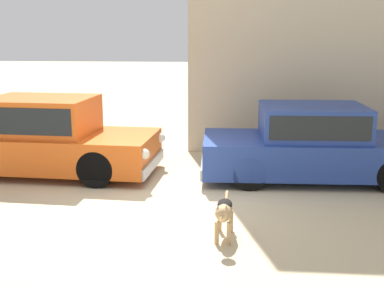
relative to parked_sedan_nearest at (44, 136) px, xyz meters
The scene contains 4 objects.
ground_plane 2.95m from the parked_sedan_nearest, 29.26° to the right, with size 80.00×80.00×0.00m, color #CCB78E.
parked_sedan_nearest is the anchor object (origin of this frame).
parked_sedan_second 5.19m from the parked_sedan_nearest, ahead, with size 4.32×1.87×1.41m.
stray_dog_spotted 4.69m from the parked_sedan_nearest, 39.71° to the right, with size 0.25×1.09×0.61m.
Camera 1 is at (1.22, -7.92, 2.71)m, focal length 46.84 mm.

